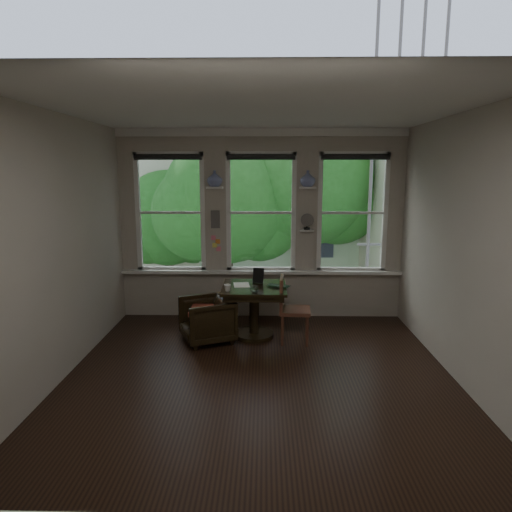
{
  "coord_description": "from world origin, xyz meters",
  "views": [
    {
      "loc": [
        0.06,
        -5.04,
        2.35
      ],
      "look_at": [
        -0.06,
        0.9,
        1.24
      ],
      "focal_mm": 32.0,
      "sensor_mm": 36.0,
      "label": 1
    }
  ],
  "objects_px": {
    "armchair_left": "(207,320)",
    "laptop": "(277,287)",
    "mug": "(228,288)",
    "table": "(254,312)",
    "side_chair_right": "(295,310)"
  },
  "relations": [
    {
      "from": "armchair_left",
      "to": "table",
      "type": "bearing_deg",
      "value": 82.6
    },
    {
      "from": "armchair_left",
      "to": "mug",
      "type": "distance_m",
      "value": 0.57
    },
    {
      "from": "armchair_left",
      "to": "side_chair_right",
      "type": "relative_size",
      "value": 0.75
    },
    {
      "from": "armchair_left",
      "to": "mug",
      "type": "bearing_deg",
      "value": 51.17
    },
    {
      "from": "laptop",
      "to": "side_chair_right",
      "type": "bearing_deg",
      "value": 5.13
    },
    {
      "from": "mug",
      "to": "table",
      "type": "bearing_deg",
      "value": 37.28
    },
    {
      "from": "armchair_left",
      "to": "mug",
      "type": "height_order",
      "value": "mug"
    },
    {
      "from": "armchair_left",
      "to": "laptop",
      "type": "height_order",
      "value": "laptop"
    },
    {
      "from": "armchair_left",
      "to": "laptop",
      "type": "bearing_deg",
      "value": 72.74
    },
    {
      "from": "table",
      "to": "laptop",
      "type": "height_order",
      "value": "laptop"
    },
    {
      "from": "mug",
      "to": "laptop",
      "type": "bearing_deg",
      "value": 15.56
    },
    {
      "from": "side_chair_right",
      "to": "laptop",
      "type": "bearing_deg",
      "value": 72.6
    },
    {
      "from": "laptop",
      "to": "mug",
      "type": "xyz_separation_m",
      "value": [
        -0.68,
        -0.19,
        0.03
      ]
    },
    {
      "from": "table",
      "to": "side_chair_right",
      "type": "distance_m",
      "value": 0.6
    },
    {
      "from": "table",
      "to": "mug",
      "type": "relative_size",
      "value": 9.14
    }
  ]
}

